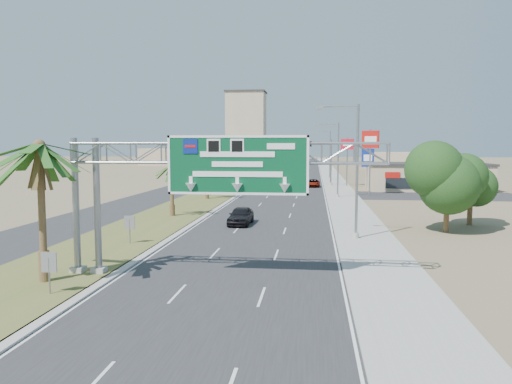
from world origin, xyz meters
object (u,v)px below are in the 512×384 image
object	(u,v)px
pole_sign_red_near	(370,143)
car_left_lane	(241,216)
store_building	(426,177)
car_right_lane	(313,183)
sign_gantry	(209,164)
palm_near	(39,147)
pole_sign_red_far	(347,148)
car_mid_lane	(280,187)
car_far	(271,176)
signal_mast	(319,158)
pole_sign_blue	(368,159)

from	to	relation	value
pole_sign_red_near	car_left_lane	bearing A→B (deg)	-117.03
store_building	car_right_lane	size ratio (longest dim) A/B	3.93
store_building	pole_sign_red_near	size ratio (longest dim) A/B	1.94
sign_gantry	palm_near	size ratio (longest dim) A/B	2.01
sign_gantry	pole_sign_red_near	world-z (taller)	pole_sign_red_near
palm_near	pole_sign_red_far	size ratio (longest dim) A/B	1.00
car_mid_lane	car_right_lane	xyz separation A→B (m)	(4.90, 10.53, -0.17)
car_far	signal_mast	bearing A→B (deg)	-54.01
signal_mast	sign_gantry	bearing A→B (deg)	-95.74
pole_sign_blue	car_right_lane	bearing A→B (deg)	167.75
store_building	palm_near	bearing A→B (deg)	-118.28
car_left_lane	pole_sign_blue	size ratio (longest dim) A/B	0.69
car_right_lane	pole_sign_red_far	size ratio (longest dim) A/B	0.55
car_right_lane	car_mid_lane	bearing A→B (deg)	-112.85
car_mid_lane	car_far	xyz separation A→B (m)	(-4.03, 29.69, -0.11)
store_building	pole_sign_blue	size ratio (longest dim) A/B	2.68
car_mid_lane	car_far	size ratio (longest dim) A/B	1.03
car_mid_lane	pole_sign_red_far	distance (m)	17.60
palm_near	car_right_lane	size ratio (longest dim) A/B	1.82
pole_sign_red_far	pole_sign_blue	bearing A→B (deg)	-53.65
car_far	sign_gantry	bearing A→B (deg)	-82.14
palm_near	car_right_lane	bearing A→B (deg)	77.70
palm_near	car_far	bearing A→B (deg)	86.84
car_mid_lane	pole_sign_red_far	world-z (taller)	pole_sign_red_far
palm_near	pole_sign_blue	world-z (taller)	palm_near
signal_mast	car_mid_lane	world-z (taller)	signal_mast
sign_gantry	car_far	distance (m)	78.94
pole_sign_red_near	sign_gantry	bearing A→B (deg)	-106.03
pole_sign_blue	pole_sign_red_far	xyz separation A→B (m)	(-3.06, 4.15, 1.77)
signal_mast	pole_sign_blue	bearing A→B (deg)	-29.59
signal_mast	pole_sign_red_far	bearing A→B (deg)	-3.51
pole_sign_red_far	car_left_lane	bearing A→B (deg)	-105.34
sign_gantry	car_left_lane	distance (m)	18.76
store_building	car_right_lane	world-z (taller)	store_building
palm_near	car_mid_lane	size ratio (longest dim) A/B	1.71
car_left_lane	pole_sign_red_near	xyz separation A→B (m)	(14.13, 27.71, 6.51)
car_far	pole_sign_red_near	bearing A→B (deg)	-57.82
signal_mast	store_building	xyz separation A→B (m)	(16.83, -5.97, -2.85)
store_building	car_left_lane	bearing A→B (deg)	-122.28
palm_near	signal_mast	bearing A→B (deg)	77.34
pole_sign_red_near	pole_sign_red_far	world-z (taller)	pole_sign_red_near
sign_gantry	car_right_lane	size ratio (longest dim) A/B	3.66
sign_gantry	signal_mast	xyz separation A→B (m)	(6.23, 62.05, -1.21)
car_left_lane	pole_sign_red_far	distance (m)	45.76
car_mid_lane	pole_sign_blue	world-z (taller)	pole_sign_blue
store_building	car_mid_lane	size ratio (longest dim) A/B	3.68
car_far	pole_sign_blue	distance (m)	27.85
store_building	pole_sign_red_near	bearing A→B (deg)	-133.71
palm_near	store_building	size ratio (longest dim) A/B	0.46
signal_mast	pole_sign_red_far	size ratio (longest dim) A/B	1.23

